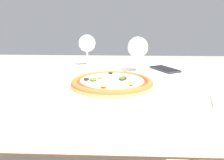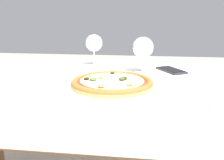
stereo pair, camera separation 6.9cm
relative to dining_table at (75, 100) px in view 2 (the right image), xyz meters
The scene contains 5 objects.
dining_table is the anchor object (origin of this frame).
pizza_plate 0.20m from the dining_table, 27.52° to the right, with size 0.33×0.33×0.04m.
wine_glass_far_left 0.36m from the dining_table, 86.25° to the left, with size 0.08×0.08×0.15m.
wine_glass_far_right 0.36m from the dining_table, 34.84° to the left, with size 0.09×0.09×0.15m.
cell_phone 0.45m from the dining_table, 28.73° to the left, with size 0.13×0.16×0.01m.
Camera 2 is at (0.26, -0.89, 0.97)m, focal length 40.00 mm.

